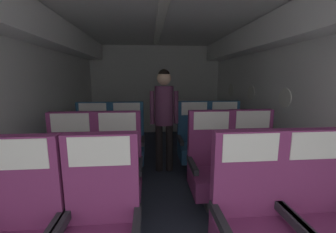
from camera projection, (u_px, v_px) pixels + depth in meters
name	position (u px, v px, depth m)	size (l,w,h in m)	color
ground	(163.00, 186.00, 2.93)	(3.53, 6.20, 0.02)	#2D3342
fuselage_shell	(162.00, 63.00, 2.90)	(3.41, 5.85, 2.28)	silver
seat_a_left_aisle	(101.00, 231.00, 1.41)	(0.53, 0.51, 1.07)	#38383D
seat_a_right_aisle	(318.00, 219.00, 1.53)	(0.53, 0.51, 1.07)	#38383D
seat_a_right_window	(252.00, 223.00, 1.48)	(0.53, 0.51, 1.07)	#38383D
seat_b_left_window	(71.00, 171.00, 2.30)	(0.53, 0.51, 1.07)	#38383D
seat_b_left_aisle	(118.00, 170.00, 2.34)	(0.53, 0.51, 1.07)	#38383D
seat_b_right_aisle	(254.00, 165.00, 2.47)	(0.53, 0.51, 1.07)	#38383D
seat_b_right_window	(212.00, 167.00, 2.41)	(0.53, 0.51, 1.07)	#38383D
seat_c_left_window	(93.00, 145.00, 3.22)	(0.53, 0.51, 1.07)	#38383D
seat_c_left_aisle	(127.00, 144.00, 3.26)	(0.53, 0.51, 1.07)	#38383D
seat_c_right_aisle	(225.00, 141.00, 3.38)	(0.53, 0.51, 1.07)	#38383D
seat_c_right_window	(195.00, 142.00, 3.34)	(0.53, 0.51, 1.07)	#38383D
flight_attendant	(164.00, 110.00, 3.23)	(0.43, 0.28, 1.56)	black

